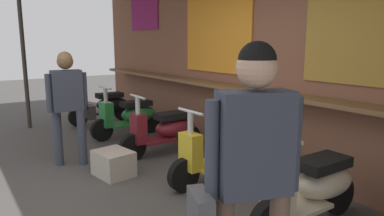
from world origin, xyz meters
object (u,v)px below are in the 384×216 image
Objects in this scene: scooter_yellow at (221,151)px; scooter_cream at (313,187)px; scooter_black at (105,105)px; shopper_browsing at (252,159)px; merchandise_crate at (113,163)px; scooter_maroon at (167,129)px; scooter_green at (131,116)px; shopper_with_handbag at (69,98)px.

scooter_cream is (1.36, 0.00, 0.00)m from scooter_yellow.
shopper_browsing is (5.83, -1.35, 0.69)m from scooter_black.
merchandise_crate is (3.01, -1.06, -0.22)m from scooter_black.
scooter_yellow is (1.34, -0.00, 0.00)m from scooter_maroon.
merchandise_crate is at bearing 21.98° from scooter_maroon.
shopper_browsing reaches higher than scooter_green.
scooter_cream is 2.79× the size of merchandise_crate.
shopper_browsing is at bearing -176.36° from shopper_with_handbag.
scooter_cream is at bearing 87.21° from scooter_green.
scooter_yellow is 1.43m from merchandise_crate.
shopper_browsing is (4.52, -1.35, 0.69)m from scooter_green.
scooter_green is 1.77m from shopper_with_handbag.
scooter_black is 5.30m from scooter_cream.
scooter_yellow is at bearing 91.67° from scooter_black.
scooter_black is 3.20m from merchandise_crate.
scooter_green is (1.31, -0.00, 0.00)m from scooter_black.
scooter_maroon is 2.70m from scooter_cream.
scooter_green and scooter_maroon have the same top height.
shopper_with_handbag is 3.20× the size of merchandise_crate.
merchandise_crate is (-0.94, -1.06, -0.22)m from scooter_yellow.
scooter_black and scooter_yellow have the same top height.
shopper_browsing reaches higher than scooter_maroon.
merchandise_crate is at bearing 72.27° from scooter_black.
scooter_yellow is at bearing -88.83° from scooter_cream.
scooter_yellow is at bearing 87.21° from scooter_green.
shopper_browsing is at bearing 70.62° from scooter_green.
scooter_yellow is 2.41m from shopper_browsing.
scooter_black is at bearing 160.60° from merchandise_crate.
shopper_with_handbag is at bearing 60.34° from scooter_black.
shopper_with_handbag is (-3.05, -1.37, 0.58)m from scooter_cream.
shopper_with_handbag is 1.15m from merchandise_crate.
shopper_with_handbag is at bearing -52.12° from scooter_yellow.
scooter_maroon is at bearing -91.28° from scooter_yellow.
shopper_with_handbag is (0.95, -1.37, 0.58)m from scooter_green.
shopper_browsing reaches higher than merchandise_crate.
scooter_maroon reaches higher than merchandise_crate.
scooter_maroon is 1.00× the size of scooter_cream.
scooter_maroon is at bearing -100.82° from shopper_with_handbag.
scooter_yellow is 2.79× the size of merchandise_crate.
scooter_green is 1.00× the size of scooter_cream.
shopper_with_handbag reaches higher than scooter_black.
scooter_black is 0.87× the size of shopper_with_handbag.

